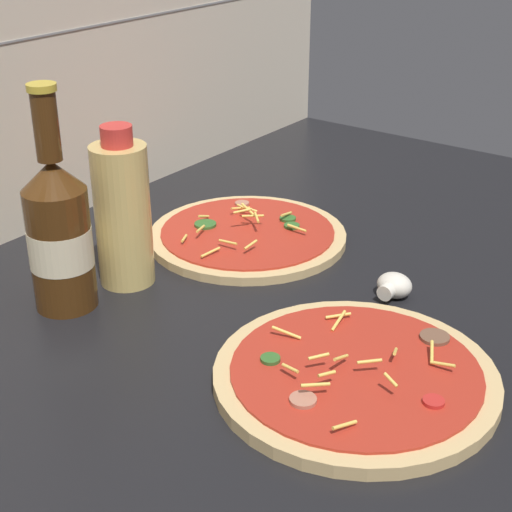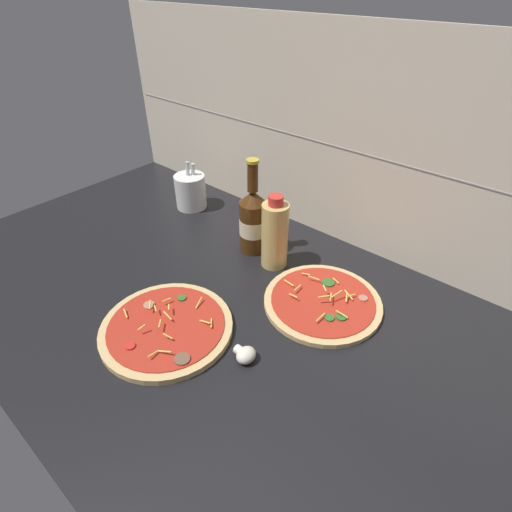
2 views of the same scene
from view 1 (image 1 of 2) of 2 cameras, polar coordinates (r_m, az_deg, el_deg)
The scene contains 6 objects.
counter_slab at distance 89.32cm, azimuth 0.09°, elevation -7.11°, with size 160.00×90.00×2.50cm.
pizza_near at distance 82.35cm, azimuth 7.12°, elevation -8.77°, with size 29.57×29.57×3.94cm.
pizza_far at distance 112.84cm, azimuth -0.62°, elevation 1.52°, with size 28.34×28.34×4.84cm.
beer_bottle at distance 94.91cm, azimuth -14.14°, elevation 1.70°, with size 7.62×7.62×27.30cm.
oil_bottle at distance 99.29cm, azimuth -9.67°, elevation 3.12°, with size 7.06×7.06×20.75cm.
mushroom_left at distance 98.79cm, azimuth 9.98°, elevation -2.16°, with size 4.70×4.48×3.13cm.
Camera 1 is at (-60.35, -44.12, 50.13)cm, focal length 55.00 mm.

